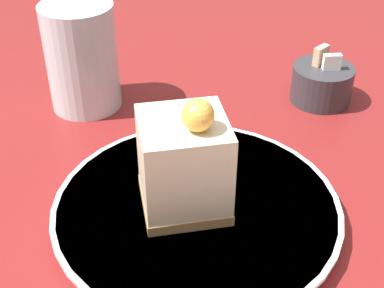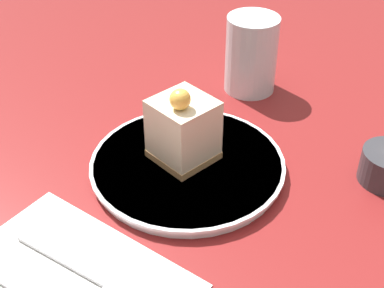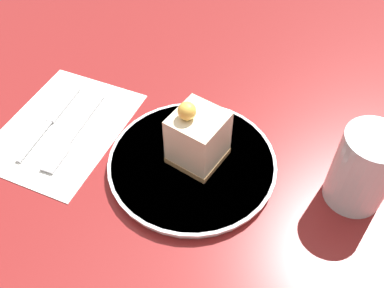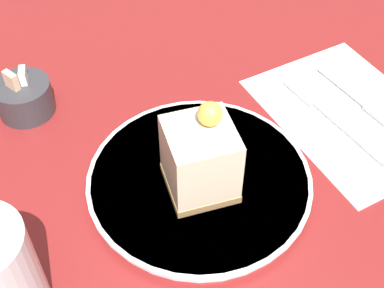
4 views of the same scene
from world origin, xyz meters
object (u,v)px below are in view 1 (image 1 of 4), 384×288
object	(u,v)px
sugar_bowl	(322,83)
drinking_glass	(82,57)
cake_slice	(184,163)
plate	(197,209)

from	to	relation	value
sugar_bowl	drinking_glass	xyz separation A→B (m)	(-0.11, -0.25, 0.04)
cake_slice	sugar_bowl	bearing A→B (deg)	131.39
sugar_bowl	drinking_glass	world-z (taller)	drinking_glass
plate	cake_slice	xyz separation A→B (m)	(-0.00, -0.01, 0.05)
sugar_bowl	drinking_glass	distance (m)	0.27
cake_slice	drinking_glass	size ratio (longest dim) A/B	0.90
sugar_bowl	drinking_glass	size ratio (longest dim) A/B	0.59
sugar_bowl	plate	bearing A→B (deg)	-62.75
plate	drinking_glass	xyz separation A→B (m)	(-0.23, -0.03, 0.05)
plate	sugar_bowl	xyz separation A→B (m)	(-0.11, 0.22, 0.01)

